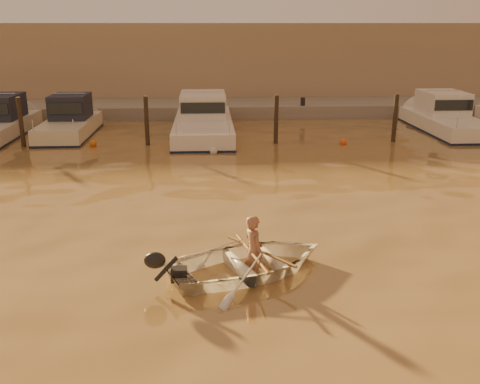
{
  "coord_description": "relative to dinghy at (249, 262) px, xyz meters",
  "views": [
    {
      "loc": [
        -3.02,
        -7.95,
        4.78
      ],
      "look_at": [
        -2.24,
        4.78,
        0.75
      ],
      "focal_mm": 40.0,
      "sensor_mm": 36.0,
      "label": 1
    }
  ],
  "objects": [
    {
      "name": "fender_d",
      "position": [
        4.82,
        11.68,
        -0.12
      ],
      "size": [
        0.3,
        0.3,
        0.3
      ],
      "primitive_type": "sphere",
      "color": "#E0551A",
      "rests_on": "ground_plane"
    },
    {
      "name": "moored_boat_4",
      "position": [
        10.27,
        14.22,
        0.4
      ],
      "size": [
        2.29,
        7.04,
        1.75
      ],
      "primitive_type": null,
      "color": "white",
      "rests_on": "ground_plane"
    },
    {
      "name": "piling_3",
      "position": [
        7.04,
        12.02,
        0.68
      ],
      "size": [
        0.18,
        0.18,
        2.2
      ],
      "primitive_type": "cylinder",
      "color": "#2D2319",
      "rests_on": "ground_plane"
    },
    {
      "name": "piling_2",
      "position": [
        2.04,
        12.02,
        0.68
      ],
      "size": [
        0.18,
        0.18,
        2.2
      ],
      "primitive_type": "cylinder",
      "color": "#2D2319",
      "rests_on": "ground_plane"
    },
    {
      "name": "piling_0",
      "position": [
        -8.26,
        12.02,
        0.68
      ],
      "size": [
        0.18,
        0.18,
        2.2
      ],
      "primitive_type": "cylinder",
      "color": "#2D2319",
      "rests_on": "ground_plane"
    },
    {
      "name": "quay",
      "position": [
        2.24,
        19.72,
        -0.07
      ],
      "size": [
        52.0,
        4.0,
        1.0
      ],
      "primitive_type": "cube",
      "color": "gray",
      "rests_on": "ground_plane"
    },
    {
      "name": "oar_port",
      "position": [
        0.23,
        0.1,
        0.2
      ],
      "size": [
        1.24,
        1.77,
        0.13
      ],
      "primitive_type": "cylinder",
      "rotation": [
        1.54,
        0.0,
        0.6
      ],
      "color": "brown",
      "rests_on": "dinghy"
    },
    {
      "name": "moored_boat_2",
      "position": [
        -0.97,
        14.22,
        0.4
      ],
      "size": [
        2.53,
        8.4,
        1.75
      ],
      "primitive_type": null,
      "color": "white",
      "rests_on": "ground_plane"
    },
    {
      "name": "piling_1",
      "position": [
        -3.26,
        12.02,
        0.68
      ],
      "size": [
        0.18,
        0.18,
        2.2
      ],
      "primitive_type": "cylinder",
      "color": "#2D2319",
      "rests_on": "ground_plane"
    },
    {
      "name": "waterfront_building",
      "position": [
        2.24,
        25.22,
        2.18
      ],
      "size": [
        46.0,
        7.0,
        4.8
      ],
      "primitive_type": "cube",
      "color": "#9E8466",
      "rests_on": "quay"
    },
    {
      "name": "ground_plane",
      "position": [
        2.24,
        -1.78,
        -0.22
      ],
      "size": [
        160.0,
        160.0,
        0.0
      ],
      "primitive_type": "plane",
      "color": "olive",
      "rests_on": "ground"
    },
    {
      "name": "person",
      "position": [
        0.09,
        0.04,
        0.22
      ],
      "size": [
        0.54,
        0.64,
        1.49
      ],
      "primitive_type": "imported",
      "rotation": [
        0.0,
        0.0,
        1.96
      ],
      "color": "#99634C",
      "rests_on": "dinghy"
    },
    {
      "name": "fender_b",
      "position": [
        -5.47,
        11.95,
        -0.12
      ],
      "size": [
        0.3,
        0.3,
        0.3
      ],
      "primitive_type": "sphere",
      "color": "#C35A17",
      "rests_on": "ground_plane"
    },
    {
      "name": "dinghy",
      "position": [
        0.0,
        0.0,
        0.0
      ],
      "size": [
        3.97,
        3.46,
        0.69
      ],
      "primitive_type": "imported",
      "rotation": [
        0.0,
        0.0,
        1.96
      ],
      "color": "white",
      "rests_on": "ground_plane"
    },
    {
      "name": "moored_boat_1",
      "position": [
        -6.93,
        14.22,
        0.4
      ],
      "size": [
        1.97,
        5.96,
        1.75
      ],
      "primitive_type": null,
      "color": "beige",
      "rests_on": "ground_plane"
    },
    {
      "name": "fender_c",
      "position": [
        -0.57,
        10.33,
        -0.12
      ],
      "size": [
        0.3,
        0.3,
        0.3
      ],
      "primitive_type": "sphere",
      "color": "silver",
      "rests_on": "ground_plane"
    },
    {
      "name": "oar_starboard",
      "position": [
        0.05,
        0.02,
        0.2
      ],
      "size": [
        0.51,
        2.06,
        0.13
      ],
      "primitive_type": "cylinder",
      "rotation": [
        1.54,
        0.0,
        0.22
      ],
      "color": "olive",
      "rests_on": "dinghy"
    },
    {
      "name": "outboard_motor",
      "position": [
        -1.39,
        -0.57,
        0.06
      ],
      "size": [
        0.98,
        0.71,
        0.7
      ],
      "primitive_type": null,
      "rotation": [
        0.0,
        0.0,
        0.39
      ],
      "color": "black",
      "rests_on": "dinghy"
    },
    {
      "name": "fender_e",
      "position": [
        9.71,
        11.38,
        -0.12
      ],
      "size": [
        0.3,
        0.3,
        0.3
      ],
      "primitive_type": "sphere",
      "color": "silver",
      "rests_on": "ground_plane"
    }
  ]
}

